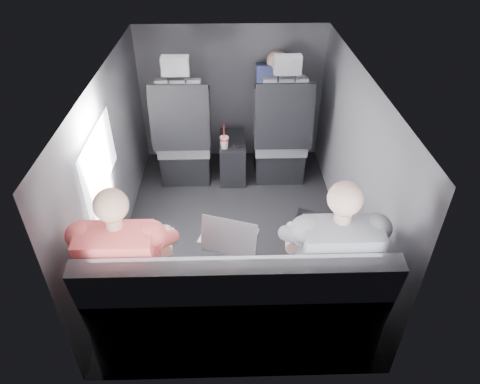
{
  "coord_description": "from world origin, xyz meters",
  "views": [
    {
      "loc": [
        -0.03,
        -2.71,
        2.35
      ],
      "look_at": [
        0.05,
        -0.05,
        0.45
      ],
      "focal_mm": 32.0,
      "sensor_mm": 36.0,
      "label": 1
    }
  ],
  "objects_px": {
    "center_console": "(233,157)",
    "passenger_rear_right": "(328,259)",
    "front_seat_left": "(185,142)",
    "laptop_black": "(319,232)",
    "rear_bench": "(237,310)",
    "passenger_front_right": "(275,96)",
    "passenger_rear_left": "(130,263)",
    "laptop_silver": "(229,236)",
    "soda_cup": "(224,142)",
    "laptop_white": "(144,239)",
    "front_seat_right": "(280,141)"
  },
  "relations": [
    {
      "from": "front_seat_right",
      "to": "laptop_white",
      "type": "xyz_separation_m",
      "value": [
        -1.0,
        -1.61,
        0.23
      ]
    },
    {
      "from": "center_console",
      "to": "laptop_black",
      "type": "height_order",
      "value": "laptop_black"
    },
    {
      "from": "front_seat_left",
      "to": "rear_bench",
      "type": "height_order",
      "value": "front_seat_left"
    },
    {
      "from": "laptop_silver",
      "to": "passenger_rear_right",
      "type": "relative_size",
      "value": 0.32
    },
    {
      "from": "soda_cup",
      "to": "laptop_silver",
      "type": "xyz_separation_m",
      "value": [
        0.03,
        -1.48,
        0.17
      ]
    },
    {
      "from": "front_seat_left",
      "to": "passenger_front_right",
      "type": "xyz_separation_m",
      "value": [
        0.87,
        0.26,
        0.34
      ]
    },
    {
      "from": "front_seat_left",
      "to": "laptop_silver",
      "type": "distance_m",
      "value": 1.67
    },
    {
      "from": "front_seat_right",
      "to": "center_console",
      "type": "relative_size",
      "value": 2.64
    },
    {
      "from": "front_seat_left",
      "to": "center_console",
      "type": "xyz_separation_m",
      "value": [
        0.45,
        0.04,
        -0.2
      ]
    },
    {
      "from": "rear_bench",
      "to": "laptop_white",
      "type": "height_order",
      "value": "rear_bench"
    },
    {
      "from": "center_console",
      "to": "passenger_rear_right",
      "type": "bearing_deg",
      "value": -74.07
    },
    {
      "from": "front_seat_left",
      "to": "laptop_white",
      "type": "height_order",
      "value": "front_seat_left"
    },
    {
      "from": "laptop_white",
      "to": "laptop_black",
      "type": "distance_m",
      "value": 1.06
    },
    {
      "from": "center_console",
      "to": "passenger_rear_right",
      "type": "relative_size",
      "value": 0.39
    },
    {
      "from": "center_console",
      "to": "laptop_black",
      "type": "relative_size",
      "value": 1.11
    },
    {
      "from": "laptop_black",
      "to": "passenger_rear_left",
      "type": "bearing_deg",
      "value": -168.69
    },
    {
      "from": "laptop_black",
      "to": "passenger_front_right",
      "type": "xyz_separation_m",
      "value": [
        -0.1,
        1.84,
        0.11
      ]
    },
    {
      "from": "center_console",
      "to": "laptop_white",
      "type": "xyz_separation_m",
      "value": [
        -0.55,
        -1.65,
        0.43
      ]
    },
    {
      "from": "laptop_silver",
      "to": "passenger_rear_right",
      "type": "height_order",
      "value": "passenger_rear_right"
    },
    {
      "from": "soda_cup",
      "to": "passenger_rear_left",
      "type": "bearing_deg",
      "value": -107.31
    },
    {
      "from": "soda_cup",
      "to": "passenger_rear_left",
      "type": "relative_size",
      "value": 0.21
    },
    {
      "from": "center_console",
      "to": "laptop_white",
      "type": "height_order",
      "value": "laptop_white"
    },
    {
      "from": "center_console",
      "to": "front_seat_left",
      "type": "bearing_deg",
      "value": -174.93
    },
    {
      "from": "laptop_silver",
      "to": "laptop_black",
      "type": "distance_m",
      "value": 0.55
    },
    {
      "from": "front_seat_left",
      "to": "rear_bench",
      "type": "distance_m",
      "value": 1.96
    },
    {
      "from": "center_console",
      "to": "passenger_rear_right",
      "type": "xyz_separation_m",
      "value": [
        0.53,
        -1.85,
        0.43
      ]
    },
    {
      "from": "soda_cup",
      "to": "laptop_black",
      "type": "relative_size",
      "value": 0.57
    },
    {
      "from": "center_console",
      "to": "laptop_silver",
      "type": "bearing_deg",
      "value": -91.45
    },
    {
      "from": "front_seat_right",
      "to": "laptop_silver",
      "type": "height_order",
      "value": "front_seat_right"
    },
    {
      "from": "center_console",
      "to": "passenger_rear_left",
      "type": "height_order",
      "value": "passenger_rear_left"
    },
    {
      "from": "rear_bench",
      "to": "passenger_front_right",
      "type": "xyz_separation_m",
      "value": [
        0.42,
        2.16,
        0.43
      ]
    },
    {
      "from": "front_seat_left",
      "to": "center_console",
      "type": "bearing_deg",
      "value": 5.07
    },
    {
      "from": "passenger_rear_left",
      "to": "center_console",
      "type": "bearing_deg",
      "value": 72.0
    },
    {
      "from": "laptop_white",
      "to": "passenger_rear_right",
      "type": "height_order",
      "value": "passenger_rear_right"
    },
    {
      "from": "front_seat_left",
      "to": "passenger_rear_right",
      "type": "relative_size",
      "value": 1.04
    },
    {
      "from": "front_seat_right",
      "to": "laptop_black",
      "type": "xyz_separation_m",
      "value": [
        0.06,
        -1.58,
        0.23
      ]
    },
    {
      "from": "passenger_rear_left",
      "to": "passenger_front_right",
      "type": "distance_m",
      "value": 2.3
    },
    {
      "from": "front_seat_left",
      "to": "laptop_black",
      "type": "distance_m",
      "value": 1.87
    },
    {
      "from": "soda_cup",
      "to": "passenger_rear_left",
      "type": "xyz_separation_m",
      "value": [
        -0.52,
        -1.68,
        0.16
      ]
    },
    {
      "from": "laptop_silver",
      "to": "laptop_black",
      "type": "relative_size",
      "value": 0.9
    },
    {
      "from": "front_seat_left",
      "to": "passenger_rear_left",
      "type": "distance_m",
      "value": 1.83
    },
    {
      "from": "center_console",
      "to": "laptop_white",
      "type": "distance_m",
      "value": 1.8
    },
    {
      "from": "laptop_black",
      "to": "passenger_rear_right",
      "type": "height_order",
      "value": "passenger_rear_right"
    },
    {
      "from": "passenger_front_right",
      "to": "laptop_silver",
      "type": "bearing_deg",
      "value": -103.76
    },
    {
      "from": "laptop_black",
      "to": "passenger_rear_right",
      "type": "relative_size",
      "value": 0.36
    },
    {
      "from": "front_seat_left",
      "to": "rear_bench",
      "type": "bearing_deg",
      "value": -76.69
    },
    {
      "from": "rear_bench",
      "to": "laptop_black",
      "type": "xyz_separation_m",
      "value": [
        0.51,
        0.32,
        0.32
      ]
    },
    {
      "from": "laptop_white",
      "to": "passenger_front_right",
      "type": "distance_m",
      "value": 2.11
    },
    {
      "from": "laptop_silver",
      "to": "laptop_black",
      "type": "height_order",
      "value": "laptop_black"
    },
    {
      "from": "laptop_silver",
      "to": "passenger_rear_left",
      "type": "distance_m",
      "value": 0.59
    }
  ]
}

